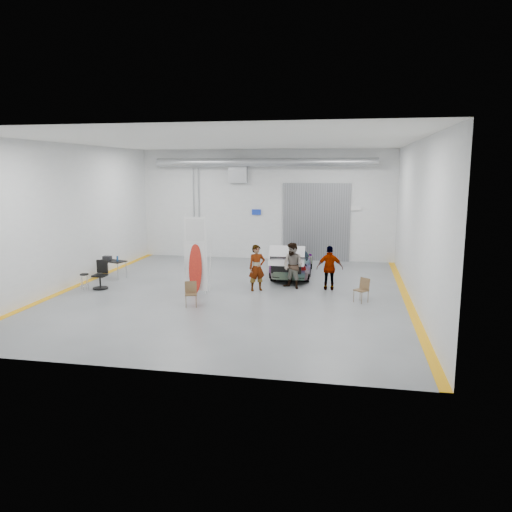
% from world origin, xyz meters
% --- Properties ---
extents(ground, '(16.00, 16.00, 0.00)m').
position_xyz_m(ground, '(0.00, 0.00, 0.00)').
color(ground, slate).
rests_on(ground, ground).
extents(room_shell, '(14.02, 16.18, 6.01)m').
position_xyz_m(room_shell, '(0.24, 2.22, 4.08)').
color(room_shell, silver).
rests_on(room_shell, ground).
extents(sedan_car, '(2.06, 4.65, 1.32)m').
position_xyz_m(sedan_car, '(1.98, 3.87, 0.66)').
color(sedan_car, silver).
rests_on(sedan_car, ground).
extents(person_a, '(0.83, 0.73, 1.91)m').
position_xyz_m(person_a, '(0.90, 0.61, 0.96)').
color(person_a, '#8C634C').
rests_on(person_a, ground).
extents(person_b, '(1.17, 1.08, 1.93)m').
position_xyz_m(person_b, '(2.31, 1.28, 0.97)').
color(person_b, slate).
rests_on(person_b, ground).
extents(person_c, '(1.10, 0.51, 1.85)m').
position_xyz_m(person_c, '(3.84, 1.28, 0.92)').
color(person_c, '#9B5C33').
rests_on(person_c, ground).
extents(surfboard_display, '(0.93, 0.28, 3.28)m').
position_xyz_m(surfboard_display, '(-1.41, -0.33, 1.33)').
color(surfboard_display, white).
rests_on(surfboard_display, ground).
extents(folding_chair_near, '(0.54, 0.57, 0.90)m').
position_xyz_m(folding_chair_near, '(-1.01, -2.22, 0.28)').
color(folding_chair_near, brown).
rests_on(folding_chair_near, ground).
extents(folding_chair_far, '(0.60, 0.67, 0.92)m').
position_xyz_m(folding_chair_far, '(5.09, -0.48, 0.29)').
color(folding_chair_far, brown).
rests_on(folding_chair_far, ground).
extents(shop_stool, '(0.36, 0.36, 0.71)m').
position_xyz_m(shop_stool, '(-6.06, -0.75, 0.35)').
color(shop_stool, black).
rests_on(shop_stool, ground).
extents(work_table, '(1.41, 1.00, 1.04)m').
position_xyz_m(work_table, '(-6.15, 1.78, 0.80)').
color(work_table, '#94979C').
rests_on(work_table, ground).
extents(office_chair, '(0.62, 0.62, 1.17)m').
position_xyz_m(office_chair, '(-5.57, -0.29, 0.51)').
color(office_chair, black).
rests_on(office_chair, ground).
extents(trunk_lid, '(1.55, 0.94, 0.04)m').
position_xyz_m(trunk_lid, '(1.98, 1.83, 1.34)').
color(trunk_lid, silver).
rests_on(trunk_lid, sedan_car).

